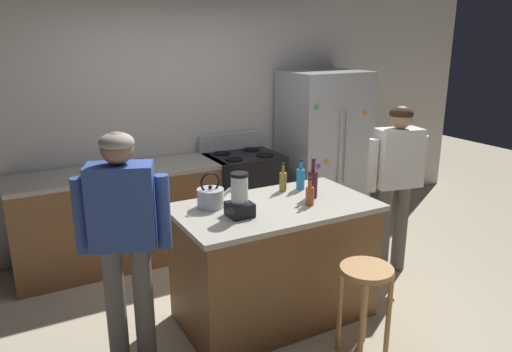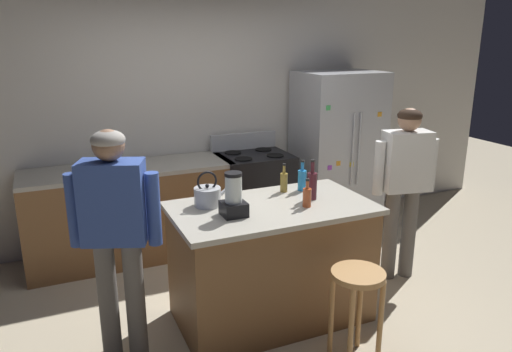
{
  "view_description": "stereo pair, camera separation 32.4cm",
  "coord_description": "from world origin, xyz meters",
  "px_view_note": "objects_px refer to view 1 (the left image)",
  "views": [
    {
      "loc": [
        -1.79,
        -2.97,
        2.18
      ],
      "look_at": [
        0.0,
        0.3,
        1.09
      ],
      "focal_mm": 34.25,
      "sensor_mm": 36.0,
      "label": 1
    },
    {
      "loc": [
        -1.5,
        -3.11,
        2.18
      ],
      "look_at": [
        0.0,
        0.3,
        1.09
      ],
      "focal_mm": 34.25,
      "sensor_mm": 36.0,
      "label": 2
    }
  ],
  "objects_px": {
    "stove_range": "(243,196)",
    "blender_appliance": "(240,198)",
    "refrigerator": "(323,149)",
    "bottle_wine": "(313,183)",
    "bar_stool": "(365,288)",
    "tea_kettle": "(211,197)",
    "bottle_cooking_sauce": "(310,195)",
    "bottle_vinegar": "(283,181)",
    "person_by_island_left": "(124,232)",
    "kitchen_island": "(274,261)",
    "bottle_soda": "(301,178)",
    "person_by_sink_right": "(396,174)"
  },
  "relations": [
    {
      "from": "stove_range",
      "to": "blender_appliance",
      "type": "relative_size",
      "value": 3.54
    },
    {
      "from": "refrigerator",
      "to": "bottle_wine",
      "type": "xyz_separation_m",
      "value": [
        -1.19,
        -1.49,
        0.17
      ]
    },
    {
      "from": "bar_stool",
      "to": "tea_kettle",
      "type": "distance_m",
      "value": 1.27
    },
    {
      "from": "bottle_cooking_sauce",
      "to": "stove_range",
      "type": "bearing_deg",
      "value": 80.28
    },
    {
      "from": "bottle_wine",
      "to": "bottle_vinegar",
      "type": "distance_m",
      "value": 0.28
    },
    {
      "from": "bar_stool",
      "to": "bottle_vinegar",
      "type": "xyz_separation_m",
      "value": [
        -0.05,
        0.99,
        0.5
      ]
    },
    {
      "from": "bottle_wine",
      "to": "tea_kettle",
      "type": "height_order",
      "value": "bottle_wine"
    },
    {
      "from": "person_by_island_left",
      "to": "bottle_wine",
      "type": "height_order",
      "value": "person_by_island_left"
    },
    {
      "from": "person_by_island_left",
      "to": "kitchen_island",
      "type": "bearing_deg",
      "value": 3.88
    },
    {
      "from": "bottle_soda",
      "to": "tea_kettle",
      "type": "height_order",
      "value": "tea_kettle"
    },
    {
      "from": "kitchen_island",
      "to": "bottle_cooking_sauce",
      "type": "relative_size",
      "value": 7.0
    },
    {
      "from": "person_by_sink_right",
      "to": "blender_appliance",
      "type": "xyz_separation_m",
      "value": [
        -1.7,
        -0.22,
        0.12
      ]
    },
    {
      "from": "person_by_sink_right",
      "to": "bottle_vinegar",
      "type": "height_order",
      "value": "person_by_sink_right"
    },
    {
      "from": "stove_range",
      "to": "bar_stool",
      "type": "distance_m",
      "value": 2.26
    },
    {
      "from": "bottle_wine",
      "to": "bottle_cooking_sauce",
      "type": "distance_m",
      "value": 0.18
    },
    {
      "from": "refrigerator",
      "to": "blender_appliance",
      "type": "xyz_separation_m",
      "value": [
        -1.88,
        -1.58,
        0.18
      ]
    },
    {
      "from": "stove_range",
      "to": "bottle_wine",
      "type": "height_order",
      "value": "bottle_wine"
    },
    {
      "from": "stove_range",
      "to": "blender_appliance",
      "type": "xyz_separation_m",
      "value": [
        -0.85,
        -1.6,
        0.59
      ]
    },
    {
      "from": "bottle_soda",
      "to": "bottle_wine",
      "type": "xyz_separation_m",
      "value": [
        -0.04,
        -0.23,
        0.02
      ]
    },
    {
      "from": "stove_range",
      "to": "bar_stool",
      "type": "relative_size",
      "value": 1.66
    },
    {
      "from": "person_by_island_left",
      "to": "person_by_sink_right",
      "type": "distance_m",
      "value": 2.53
    },
    {
      "from": "person_by_sink_right",
      "to": "bottle_soda",
      "type": "xyz_separation_m",
      "value": [
        -0.98,
        0.09,
        0.08
      ]
    },
    {
      "from": "person_by_sink_right",
      "to": "bottle_wine",
      "type": "distance_m",
      "value": 1.03
    },
    {
      "from": "bottle_cooking_sauce",
      "to": "bottle_vinegar",
      "type": "bearing_deg",
      "value": 89.32
    },
    {
      "from": "refrigerator",
      "to": "bottle_soda",
      "type": "relative_size",
      "value": 6.95
    },
    {
      "from": "person_by_sink_right",
      "to": "bottle_soda",
      "type": "height_order",
      "value": "person_by_sink_right"
    },
    {
      "from": "bottle_vinegar",
      "to": "tea_kettle",
      "type": "xyz_separation_m",
      "value": [
        -0.67,
        -0.07,
        -0.01
      ]
    },
    {
      "from": "kitchen_island",
      "to": "person_by_sink_right",
      "type": "distance_m",
      "value": 1.45
    },
    {
      "from": "refrigerator",
      "to": "tea_kettle",
      "type": "height_order",
      "value": "refrigerator"
    },
    {
      "from": "stove_range",
      "to": "tea_kettle",
      "type": "distance_m",
      "value": 1.72
    },
    {
      "from": "blender_appliance",
      "to": "bottle_wine",
      "type": "xyz_separation_m",
      "value": [
        0.68,
        0.09,
        -0.02
      ]
    },
    {
      "from": "person_by_sink_right",
      "to": "refrigerator",
      "type": "bearing_deg",
      "value": 82.68
    },
    {
      "from": "blender_appliance",
      "to": "bottle_soda",
      "type": "xyz_separation_m",
      "value": [
        0.72,
        0.31,
        -0.04
      ]
    },
    {
      "from": "bar_stool",
      "to": "refrigerator",
      "type": "bearing_deg",
      "value": 60.64
    },
    {
      "from": "person_by_island_left",
      "to": "bottle_wine",
      "type": "distance_m",
      "value": 1.5
    },
    {
      "from": "refrigerator",
      "to": "bar_stool",
      "type": "distance_m",
      "value": 2.58
    },
    {
      "from": "bottle_cooking_sauce",
      "to": "tea_kettle",
      "type": "bearing_deg",
      "value": 154.6
    },
    {
      "from": "stove_range",
      "to": "bottle_wine",
      "type": "bearing_deg",
      "value": -96.14
    },
    {
      "from": "refrigerator",
      "to": "person_by_sink_right",
      "type": "xyz_separation_m",
      "value": [
        -0.17,
        -1.36,
        0.06
      ]
    },
    {
      "from": "person_by_island_left",
      "to": "blender_appliance",
      "type": "xyz_separation_m",
      "value": [
        0.81,
        -0.0,
        0.09
      ]
    },
    {
      "from": "person_by_sink_right",
      "to": "bottle_vinegar",
      "type": "relative_size",
      "value": 6.66
    },
    {
      "from": "stove_range",
      "to": "bottle_vinegar",
      "type": "relative_size",
      "value": 4.74
    },
    {
      "from": "bottle_soda",
      "to": "tea_kettle",
      "type": "relative_size",
      "value": 0.93
    },
    {
      "from": "bottle_wine",
      "to": "bottle_vinegar",
      "type": "xyz_separation_m",
      "value": [
        -0.11,
        0.25,
        -0.03
      ]
    },
    {
      "from": "kitchen_island",
      "to": "bottle_vinegar",
      "type": "xyz_separation_m",
      "value": [
        0.23,
        0.26,
        0.55
      ]
    },
    {
      "from": "bottle_cooking_sauce",
      "to": "bottle_vinegar",
      "type": "relative_size",
      "value": 0.92
    },
    {
      "from": "bottle_soda",
      "to": "tea_kettle",
      "type": "distance_m",
      "value": 0.83
    },
    {
      "from": "bottle_wine",
      "to": "bar_stool",
      "type": "bearing_deg",
      "value": -94.66
    },
    {
      "from": "person_by_island_left",
      "to": "person_by_sink_right",
      "type": "height_order",
      "value": "person_by_island_left"
    },
    {
      "from": "person_by_sink_right",
      "to": "blender_appliance",
      "type": "relative_size",
      "value": 4.97
    }
  ]
}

